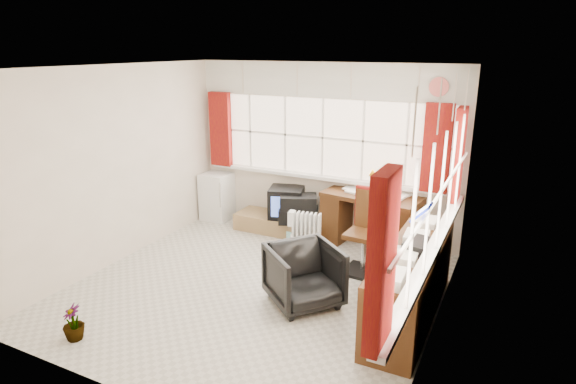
% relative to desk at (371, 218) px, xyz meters
% --- Properties ---
extents(ground, '(4.00, 4.00, 0.00)m').
position_rel_desk_xyz_m(ground, '(-0.82, -1.80, -0.42)').
color(ground, beige).
rests_on(ground, ground).
extents(room_walls, '(4.00, 4.00, 4.00)m').
position_rel_desk_xyz_m(room_walls, '(-0.82, -1.80, 1.08)').
color(room_walls, beige).
rests_on(room_walls, ground).
extents(window_back, '(3.70, 0.12, 3.60)m').
position_rel_desk_xyz_m(window_back, '(-0.82, 0.14, 0.52)').
color(window_back, '#FFE5C9').
rests_on(window_back, room_walls).
extents(window_right, '(0.12, 3.70, 3.60)m').
position_rel_desk_xyz_m(window_right, '(1.12, -1.80, 0.52)').
color(window_right, '#FFE5C9').
rests_on(window_right, room_walls).
extents(curtains, '(3.83, 3.83, 1.15)m').
position_rel_desk_xyz_m(curtains, '(0.11, -0.88, 1.03)').
color(curtains, maroon).
rests_on(curtains, room_walls).
extents(overhead_cabinets, '(3.98, 3.98, 0.48)m').
position_rel_desk_xyz_m(overhead_cabinets, '(0.16, -0.82, 1.83)').
color(overhead_cabinets, silver).
rests_on(overhead_cabinets, room_walls).
extents(desk, '(1.40, 0.83, 0.80)m').
position_rel_desk_xyz_m(desk, '(0.00, 0.00, 0.00)').
color(desk, '#452110').
rests_on(desk, ground).
extents(desk_lamp, '(0.17, 0.15, 0.42)m').
position_rel_desk_xyz_m(desk_lamp, '(0.19, 0.13, 0.63)').
color(desk_lamp, '#DA9A09').
rests_on(desk_lamp, desk).
extents(task_chair, '(0.47, 0.49, 1.05)m').
position_rel_desk_xyz_m(task_chair, '(0.18, -0.74, 0.14)').
color(task_chair, black).
rests_on(task_chair, ground).
extents(office_chair, '(1.02, 1.01, 0.66)m').
position_rel_desk_xyz_m(office_chair, '(-0.18, -1.85, -0.09)').
color(office_chair, black).
rests_on(office_chair, ground).
extents(radiator, '(0.41, 0.21, 0.59)m').
position_rel_desk_xyz_m(radiator, '(-0.70, -0.64, -0.18)').
color(radiator, white).
rests_on(radiator, ground).
extents(credenza, '(0.50, 2.00, 0.85)m').
position_rel_desk_xyz_m(credenza, '(0.91, -1.60, -0.03)').
color(credenza, '#452110').
rests_on(credenza, ground).
extents(file_tray, '(0.34, 0.40, 0.12)m').
position_rel_desk_xyz_m(file_tray, '(0.99, -1.63, 0.39)').
color(file_tray, black).
rests_on(file_tray, credenza).
extents(tv_bench, '(1.40, 0.50, 0.25)m').
position_rel_desk_xyz_m(tv_bench, '(-1.37, -0.08, -0.30)').
color(tv_bench, '#A67D53').
rests_on(tv_bench, ground).
extents(crt_tv, '(0.61, 0.58, 0.45)m').
position_rel_desk_xyz_m(crt_tv, '(-1.29, -0.05, 0.05)').
color(crt_tv, black).
rests_on(crt_tv, tv_bench).
extents(hifi_stack, '(0.66, 0.56, 0.40)m').
position_rel_desk_xyz_m(hifi_stack, '(-1.04, -0.17, 0.02)').
color(hifi_stack, black).
rests_on(hifi_stack, tv_bench).
extents(mini_fridge, '(0.45, 0.45, 0.76)m').
position_rel_desk_xyz_m(mini_fridge, '(-2.56, -0.00, -0.04)').
color(mini_fridge, white).
rests_on(mini_fridge, ground).
extents(spray_bottle_a, '(0.16, 0.16, 0.32)m').
position_rel_desk_xyz_m(spray_bottle_a, '(-0.83, -0.83, -0.26)').
color(spray_bottle_a, silver).
rests_on(spray_bottle_a, ground).
extents(spray_bottle_b, '(0.10, 0.10, 0.20)m').
position_rel_desk_xyz_m(spray_bottle_b, '(-1.11, -0.29, -0.32)').
color(spray_bottle_b, '#99E4E0').
rests_on(spray_bottle_b, ground).
extents(flower_vase, '(0.26, 0.26, 0.36)m').
position_rel_desk_xyz_m(flower_vase, '(-1.87, -3.44, -0.24)').
color(flower_vase, black).
rests_on(flower_vase, ground).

